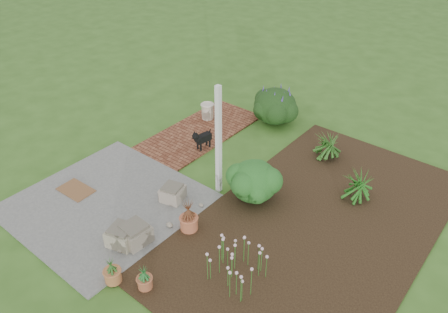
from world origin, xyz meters
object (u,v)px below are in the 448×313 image
Objects in this scene: stone_trough_near at (122,236)px; evergreen_shrub at (254,180)px; black_dog at (202,138)px; cream_ceramic_urn at (208,111)px.

evergreen_shrub is (1.08, 2.66, 0.27)m from stone_trough_near.
evergreen_shrub is at bearing -9.89° from black_dog.
black_dog is 2.24m from evergreen_shrub.
evergreen_shrub is at bearing 67.96° from stone_trough_near.
stone_trough_near is 2.88m from evergreen_shrub.
black_dog is (-1.03, 3.40, 0.15)m from stone_trough_near.
black_dog is at bearing 106.88° from stone_trough_near.
stone_trough_near is at bearing -67.27° from cream_ceramic_urn.
cream_ceramic_urn is 0.42× the size of evergreen_shrub.
stone_trough_near is at bearing -112.04° from evergreen_shrub.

